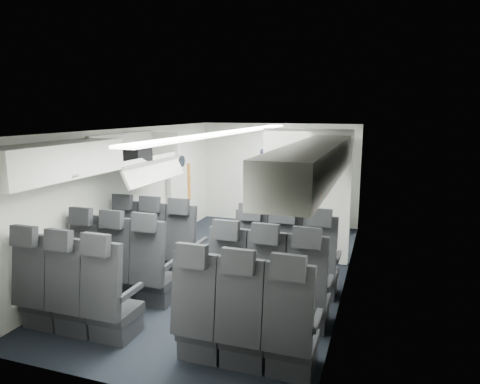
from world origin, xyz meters
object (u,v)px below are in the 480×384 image
Objects in this scene: seat_row_mid at (192,279)px; seat_row_rear at (154,311)px; galley_unit at (321,184)px; carry_on_bag at (136,155)px; boarding_door at (180,186)px; seat_row_front at (219,256)px; flight_attendant at (271,195)px.

seat_row_mid is 1.00× the size of seat_row_rear.
galley_unit is (0.95, 5.05, 0.55)m from seat_row_rear.
seat_row_mid is 4.30m from galley_unit.
galley_unit reaches higher than carry_on_bag.
galley_unit is at bearing 24.28° from boarding_door.
carry_on_bag is at bearing 172.48° from seat_row_front.
seat_row_rear is 2.79m from carry_on_bag.
seat_row_front is at bearing 90.00° from seat_row_mid.
seat_row_front is at bearing 7.29° from carry_on_bag.
seat_row_mid is at bearing 90.00° from seat_row_rear.
seat_row_front and seat_row_rear have the same top height.
seat_row_mid is 1.75× the size of galley_unit.
seat_row_rear is at bearing 169.76° from flight_attendant.
seat_row_rear is at bearing -100.65° from galley_unit.
carry_on_bag is at bearing 133.37° from flight_attendant.
carry_on_bag is at bearing 142.21° from seat_row_mid.
seat_row_mid is 3.45m from boarding_door.
seat_row_rear is at bearing -90.00° from seat_row_mid.
seat_row_rear is 1.75× the size of galley_unit.
seat_row_mid is at bearing -22.97° from carry_on_bag.
seat_row_front is 2.71m from boarding_door.
boarding_door reaches higher than seat_row_mid.
flight_attendant is at bearing 84.93° from seat_row_front.
galley_unit is at bearing 79.35° from seat_row_rear.
boarding_door reaches higher than flight_attendant.
seat_row_front is 1.00× the size of seat_row_rear.
carry_on_bag reaches higher than boarding_door.
carry_on_bag is (-1.40, 1.98, 1.37)m from seat_row_rear.
carry_on_bag reaches higher than seat_row_rear.
boarding_door is at bearing 112.87° from seat_row_rear.
seat_row_mid is at bearing 168.94° from flight_attendant.
flight_attendant is at bearing 86.43° from seat_row_mid.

